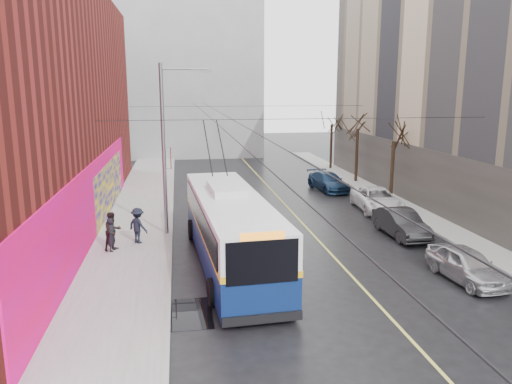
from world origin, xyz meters
TOP-DOWN VIEW (x-y plane):
  - ground at (0.00, 0.00)m, footprint 140.00×140.00m
  - sidewalk_left at (-8.00, 12.00)m, footprint 4.00×60.00m
  - sidewalk_right at (9.00, 12.00)m, footprint 2.00×60.00m
  - lane_line at (1.50, 14.00)m, footprint 0.12×50.00m
  - building_far at (-6.00, 44.99)m, footprint 20.50×12.10m
  - streetlight_pole at (-6.14, 10.00)m, footprint 2.65×0.60m
  - catenary_wires at (-2.54, 14.77)m, footprint 18.00×60.00m
  - tree_near at (9.00, 16.00)m, footprint 3.20×3.20m
  - tree_mid at (9.00, 23.00)m, footprint 3.20×3.20m
  - tree_far at (9.00, 30.00)m, footprint 3.20×3.20m
  - puddle at (-5.56, 0.34)m, footprint 2.02×2.58m
  - pigeons_flying at (-3.08, 10.42)m, footprint 4.03×2.58m
  - trolleybus at (-3.39, 5.12)m, footprint 3.59×12.95m
  - parked_car_a at (5.94, 1.66)m, footprint 1.96×4.18m
  - parked_car_b at (6.04, 8.00)m, footprint 1.64×4.39m
  - parked_car_c at (7.00, 13.62)m, footprint 2.82×5.38m
  - parked_car_d at (5.80, 20.34)m, footprint 2.59×4.95m
  - following_car at (-2.15, 18.42)m, footprint 1.99×4.67m
  - pedestrian_a at (-8.79, 7.39)m, footprint 0.52×0.67m
  - pedestrian_b at (-8.76, 7.53)m, footprint 1.15×1.13m
  - pedestrian_c at (-7.66, 8.50)m, footprint 1.31×1.27m

SIDE VIEW (x-z plane):
  - ground at x=0.00m, z-range 0.00..0.00m
  - lane_line at x=1.50m, z-range 0.00..0.01m
  - puddle at x=-5.56m, z-range 0.00..0.01m
  - sidewalk_left at x=-8.00m, z-range 0.00..0.15m
  - sidewalk_right at x=9.00m, z-range 0.00..0.15m
  - parked_car_d at x=5.80m, z-range 0.00..1.37m
  - parked_car_a at x=5.94m, z-range 0.00..1.38m
  - parked_car_b at x=6.04m, z-range 0.00..1.43m
  - parked_car_c at x=7.00m, z-range 0.00..1.45m
  - following_car at x=-2.15m, z-range 0.00..1.57m
  - pedestrian_a at x=-8.79m, z-range 0.15..1.77m
  - pedestrian_c at x=-7.66m, z-range 0.15..1.95m
  - pedestrian_b at x=-8.76m, z-range 0.15..2.02m
  - trolleybus at x=-3.39m, z-range -1.35..4.73m
  - streetlight_pole at x=-6.14m, z-range 0.35..9.35m
  - tree_near at x=9.00m, z-range 1.78..8.18m
  - tree_far at x=9.00m, z-range 1.86..8.43m
  - tree_mid at x=9.00m, z-range 1.91..8.59m
  - catenary_wires at x=-2.54m, z-range 6.13..6.36m
  - pigeons_flying at x=-3.08m, z-range 6.70..7.93m
  - building_far at x=-6.00m, z-range 0.02..18.02m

